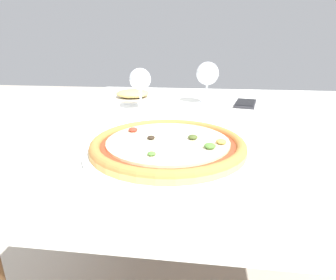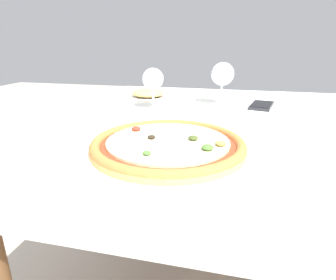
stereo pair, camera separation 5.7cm
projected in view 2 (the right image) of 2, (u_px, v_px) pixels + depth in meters
The scene contains 7 objects.
dining_table at pixel (232, 148), 0.84m from camera, with size 1.11×1.15×0.71m.
pizza_plate at pixel (168, 146), 0.58m from camera, with size 0.35×0.35×0.04m.
fork at pixel (117, 116), 0.86m from camera, with size 0.03×0.17×0.00m.
wine_glass_far_left at pixel (153, 81), 0.92m from camera, with size 0.07×0.07×0.14m.
wine_glass_far_right at pixel (223, 75), 0.99m from camera, with size 0.08×0.08×0.15m.
cell_phone at pixel (262, 105), 1.00m from camera, with size 0.10×0.16×0.01m.
side_plate at pixel (148, 95), 1.13m from camera, with size 0.22×0.22×0.04m.
Camera 2 is at (-0.01, -0.81, 0.93)m, focal length 30.00 mm.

